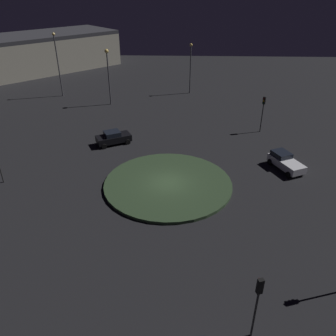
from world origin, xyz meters
The scene contains 10 objects.
ground_plane centered at (0.00, 0.00, 0.00)m, with size 120.06×120.06×0.00m, color black.
roundabout_island centered at (0.00, 0.00, 0.14)m, with size 11.90×11.90×0.29m, color #2D4228.
car_white centered at (3.64, -11.68, 0.77)m, with size 4.31×3.21×1.52m.
car_black centered at (8.79, 6.68, 0.78)m, with size 3.34×4.26×1.56m.
traffic_light_west centered at (-15.13, -5.09, 3.02)m, with size 0.39×0.35×4.25m.
traffic_light_southeast centered at (13.04, -11.03, 3.18)m, with size 0.39×0.38×4.49m.
streetlamp_east centered at (29.11, -2.48, 4.90)m, with size 0.46×0.46×7.93m.
streetlamp_northeast centered at (22.82, 9.63, 5.58)m, with size 0.58×0.58×8.11m.
streetlamp_northeast_near centered at (26.71, 18.28, 5.77)m, with size 0.45×0.45×9.73m.
store_building centered at (42.11, 30.36, 3.54)m, with size 35.07×35.57×7.09m.
Camera 1 is at (-27.01, -1.07, 16.98)m, focal length 36.49 mm.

